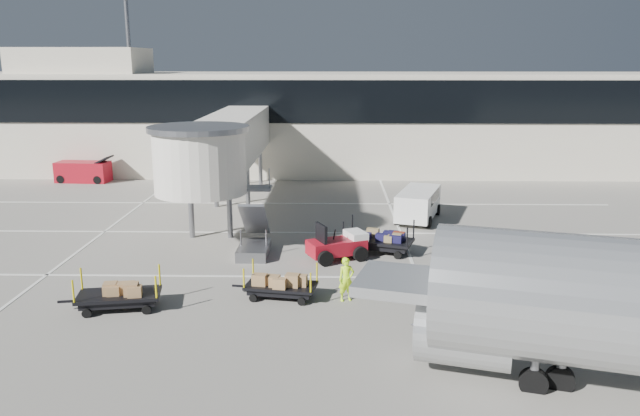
{
  "coord_description": "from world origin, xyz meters",
  "views": [
    {
      "loc": [
        2.34,
        -23.25,
        9.04
      ],
      "look_at": [
        1.72,
        6.36,
        2.0
      ],
      "focal_mm": 35.0,
      "sensor_mm": 36.0,
      "label": 1
    }
  ],
  "objects_px": {
    "baggage_tug": "(338,246)",
    "minivan": "(419,202)",
    "box_cart_near": "(280,285)",
    "suitcase_cart": "(379,241)",
    "box_cart_far": "(119,295)",
    "ground_worker": "(346,279)",
    "belt_loader": "(84,172)"
  },
  "relations": [
    {
      "from": "ground_worker",
      "to": "minivan",
      "type": "distance_m",
      "value": 13.46
    },
    {
      "from": "box_cart_near",
      "to": "suitcase_cart",
      "type": "bearing_deg",
      "value": 63.79
    },
    {
      "from": "box_cart_far",
      "to": "baggage_tug",
      "type": "bearing_deg",
      "value": 27.37
    },
    {
      "from": "ground_worker",
      "to": "box_cart_far",
      "type": "bearing_deg",
      "value": 168.59
    },
    {
      "from": "box_cart_near",
      "to": "box_cart_far",
      "type": "height_order",
      "value": "box_cart_far"
    },
    {
      "from": "box_cart_near",
      "to": "box_cart_far",
      "type": "bearing_deg",
      "value": -157.71
    },
    {
      "from": "box_cart_far",
      "to": "ground_worker",
      "type": "relative_size",
      "value": 2.18
    },
    {
      "from": "baggage_tug",
      "to": "box_cart_near",
      "type": "bearing_deg",
      "value": -139.63
    },
    {
      "from": "ground_worker",
      "to": "belt_loader",
      "type": "distance_m",
      "value": 30.7
    },
    {
      "from": "baggage_tug",
      "to": "box_cart_near",
      "type": "xyz_separation_m",
      "value": [
        -2.3,
        -4.88,
        -0.12
      ]
    },
    {
      "from": "ground_worker",
      "to": "belt_loader",
      "type": "height_order",
      "value": "belt_loader"
    },
    {
      "from": "baggage_tug",
      "to": "box_cart_near",
      "type": "relative_size",
      "value": 0.87
    },
    {
      "from": "box_cart_near",
      "to": "box_cart_far",
      "type": "relative_size",
      "value": 0.91
    },
    {
      "from": "minivan",
      "to": "belt_loader",
      "type": "relative_size",
      "value": 1.15
    },
    {
      "from": "suitcase_cart",
      "to": "belt_loader",
      "type": "bearing_deg",
      "value": 159.53
    },
    {
      "from": "baggage_tug",
      "to": "belt_loader",
      "type": "xyz_separation_m",
      "value": [
        -19.22,
        18.56,
        0.13
      ]
    },
    {
      "from": "belt_loader",
      "to": "minivan",
      "type": "bearing_deg",
      "value": -20.41
    },
    {
      "from": "suitcase_cart",
      "to": "ground_worker",
      "type": "xyz_separation_m",
      "value": [
        -1.72,
        -6.24,
        0.3
      ]
    },
    {
      "from": "box_cart_near",
      "to": "minivan",
      "type": "height_order",
      "value": "minivan"
    },
    {
      "from": "baggage_tug",
      "to": "box_cart_far",
      "type": "xyz_separation_m",
      "value": [
        -8.17,
        -6.2,
        -0.07
      ]
    },
    {
      "from": "box_cart_near",
      "to": "belt_loader",
      "type": "height_order",
      "value": "belt_loader"
    },
    {
      "from": "box_cart_far",
      "to": "belt_loader",
      "type": "bearing_deg",
      "value": 104.21
    },
    {
      "from": "box_cart_far",
      "to": "minivan",
      "type": "relative_size",
      "value": 0.76
    },
    {
      "from": "baggage_tug",
      "to": "minivan",
      "type": "distance_m",
      "value": 8.92
    },
    {
      "from": "baggage_tug",
      "to": "ground_worker",
      "type": "bearing_deg",
      "value": -111.23
    },
    {
      "from": "suitcase_cart",
      "to": "belt_loader",
      "type": "xyz_separation_m",
      "value": [
        -21.22,
        17.47,
        0.21
      ]
    },
    {
      "from": "minivan",
      "to": "belt_loader",
      "type": "bearing_deg",
      "value": 173.39
    },
    {
      "from": "box_cart_near",
      "to": "ground_worker",
      "type": "height_order",
      "value": "ground_worker"
    },
    {
      "from": "baggage_tug",
      "to": "suitcase_cart",
      "type": "distance_m",
      "value": 2.28
    },
    {
      "from": "ground_worker",
      "to": "belt_loader",
      "type": "xyz_separation_m",
      "value": [
        -19.5,
        23.71,
        -0.09
      ]
    },
    {
      "from": "suitcase_cart",
      "to": "box_cart_near",
      "type": "xyz_separation_m",
      "value": [
        -4.31,
        -5.97,
        -0.05
      ]
    },
    {
      "from": "baggage_tug",
      "to": "ground_worker",
      "type": "xyz_separation_m",
      "value": [
        0.28,
        -5.15,
        0.22
      ]
    }
  ]
}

